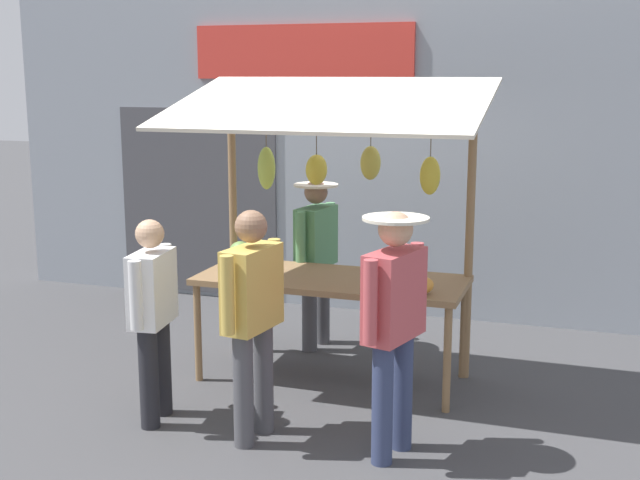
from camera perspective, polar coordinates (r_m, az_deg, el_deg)
ground_plane at (r=7.12m, az=0.78°, el=-9.45°), size 40.00×40.00×0.00m
street_backdrop at (r=8.82m, az=4.85°, el=5.92°), size 9.00×0.30×3.40m
market_stall at (r=6.76m, az=0.77°, el=2.92°), size 2.50×1.46×2.50m
vendor_with_sunhat at (r=7.66m, az=-0.28°, el=-0.75°), size 0.41×0.67×1.58m
shopper_in_grey_tee at (r=5.73m, az=-4.65°, el=-4.76°), size 0.29×0.69×1.63m
shopper_with_shopping_bag at (r=6.15m, az=-11.38°, el=-4.63°), size 0.28×0.66×1.51m
shopper_with_ponytail at (r=5.46m, az=5.09°, el=-5.08°), size 0.43×0.69×1.67m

